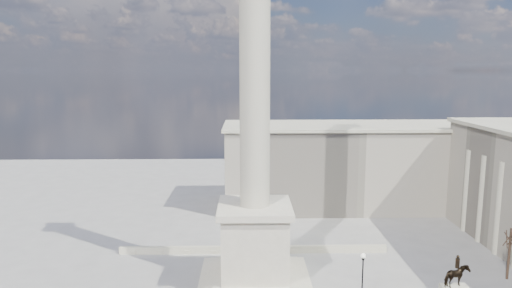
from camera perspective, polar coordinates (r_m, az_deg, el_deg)
name	(u,v)px	position (r m, az deg, el deg)	size (l,w,h in m)	color
nelsons_column	(255,188)	(55.68, -0.15, -5.52)	(14.00, 14.00, 49.85)	beige
balustrade_wall	(254,249)	(70.06, -0.30, -13.05)	(40.00, 0.60, 1.10)	#B8B298
building_northeast	(352,165)	(93.18, 11.88, -2.62)	(51.00, 17.00, 16.60)	beige
victorian_lamp	(363,275)	(55.83, 13.17, -15.69)	(0.55, 0.55, 6.43)	black
bare_tree_mid	(511,237)	(68.60, 29.23, -10.13)	(1.92, 1.92, 7.28)	#332319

